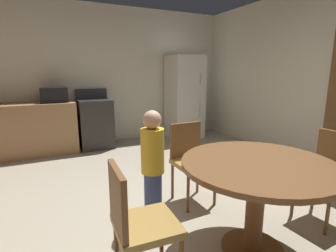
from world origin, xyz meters
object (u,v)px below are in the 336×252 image
chair_east (328,171)px  chair_north (190,157)px  chair_west (136,220)px  microwave (54,95)px  oven_range (95,123)px  person_child (153,164)px  refrigerator (184,97)px  dining_table (257,181)px

chair_east → chair_north: 1.34m
chair_west → chair_east: 1.93m
microwave → chair_east: bearing=-57.4°
oven_range → person_child: size_ratio=1.01×
refrigerator → chair_north: refrigerator is taller
chair_west → chair_north: bearing=47.1°
refrigerator → person_child: bearing=-124.2°
chair_west → person_child: bearing=63.0°
chair_east → person_child: size_ratio=0.80×
chair_east → dining_table: bearing=0.0°
refrigerator → chair_west: (-2.27, -3.46, -0.38)m
chair_east → person_child: bearing=-27.6°
chair_north → person_child: bearing=-69.5°
dining_table → chair_west: bearing=177.3°
refrigerator → dining_table: refrigerator is taller
microwave → chair_east: (2.24, -3.50, -0.53)m
microwave → chair_east: size_ratio=0.51×
person_child → microwave: bearing=157.2°
refrigerator → chair_west: 4.16m
person_child → dining_table: bearing=-0.0°
dining_table → chair_north: chair_north is taller
refrigerator → chair_east: 3.49m
oven_range → person_child: oven_range is taller
oven_range → dining_table: oven_range is taller
refrigerator → chair_north: 2.89m
chair_west → chair_north: (0.94, 0.92, 0.00)m
refrigerator → chair_east: size_ratio=2.02×
chair_west → chair_east: same height
refrigerator → dining_table: (-1.31, -3.51, -0.28)m
person_child → chair_north: bearing=74.9°
refrigerator → dining_table: bearing=-110.5°
chair_north → person_child: person_child is taller
dining_table → person_child: (-0.56, 0.75, -0.02)m
dining_table → chair_west: 0.97m
dining_table → chair_north: 0.97m
chair_west → dining_table: bearing=-0.0°
refrigerator → microwave: bearing=178.9°
refrigerator → person_child: size_ratio=1.61×
oven_range → chair_east: oven_range is taller
chair_north → person_child: 0.59m
refrigerator → chair_east: (-0.34, -3.45, -0.38)m
oven_range → chair_east: 3.84m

